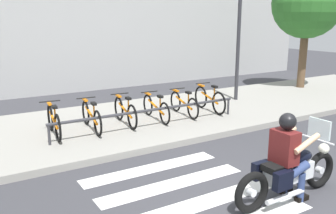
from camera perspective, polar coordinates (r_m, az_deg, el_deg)
name	(u,v)px	position (r m, az deg, el deg)	size (l,w,h in m)	color
ground_plane	(282,210)	(5.99, 17.36, -15.08)	(48.00, 48.00, 0.00)	#38383D
sidewalk	(130,122)	(9.99, -5.94, -2.32)	(24.00, 4.40, 0.15)	gray
crosswalk_stripe_3	(200,203)	(5.93, 5.03, -14.75)	(2.80, 0.40, 0.01)	white
crosswalk_stripe_4	(173,184)	(6.51, 0.79, -11.92)	(2.80, 0.40, 0.01)	white
crosswalk_stripe_5	(151,168)	(7.14, -2.65, -9.54)	(2.80, 0.40, 0.01)	white
motorcycle	(289,172)	(6.15, 18.41, -9.62)	(2.21, 0.62, 1.23)	black
rider	(288,151)	(5.96, 18.16, -6.55)	(0.62, 0.53, 1.44)	#591919
bicycle_0	(54,121)	(8.82, -17.39, -2.16)	(0.48, 1.61, 0.78)	black
bicycle_1	(91,117)	(9.07, -11.88, -1.47)	(0.48, 1.71, 0.75)	black
bicycle_2	(125,112)	(9.38, -6.71, -0.70)	(0.48, 1.62, 0.77)	black
bicycle_3	(156,108)	(9.78, -1.91, -0.13)	(0.48, 1.66, 0.72)	black
bicycle_4	(184,104)	(10.24, 2.48, 0.51)	(0.48, 1.60, 0.72)	black
bicycle_5	(209,99)	(10.75, 6.48, 1.22)	(0.48, 1.63, 0.80)	black
bike_rack	(151,111)	(9.08, -2.68, -0.64)	(5.10, 0.07, 0.49)	#333338
street_lamp	(239,22)	(12.24, 11.04, 12.84)	(0.28, 0.28, 4.45)	#2D2D33
tree_near_rack	(307,4)	(15.25, 20.92, 14.82)	(2.65, 2.65, 4.69)	brown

